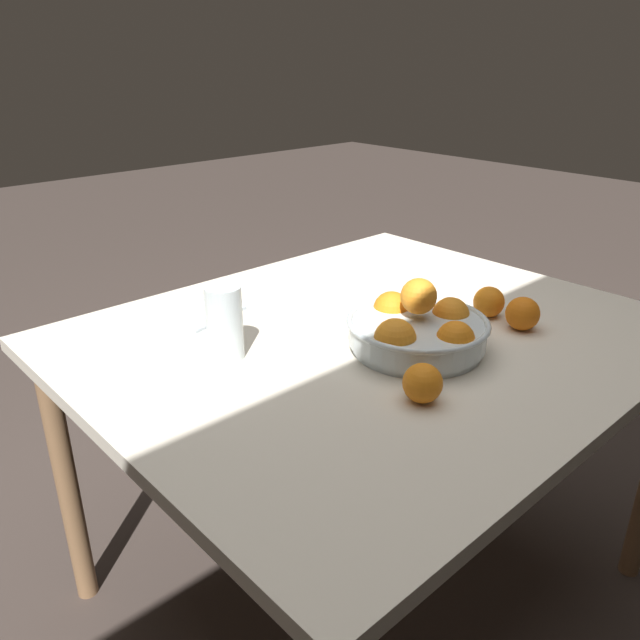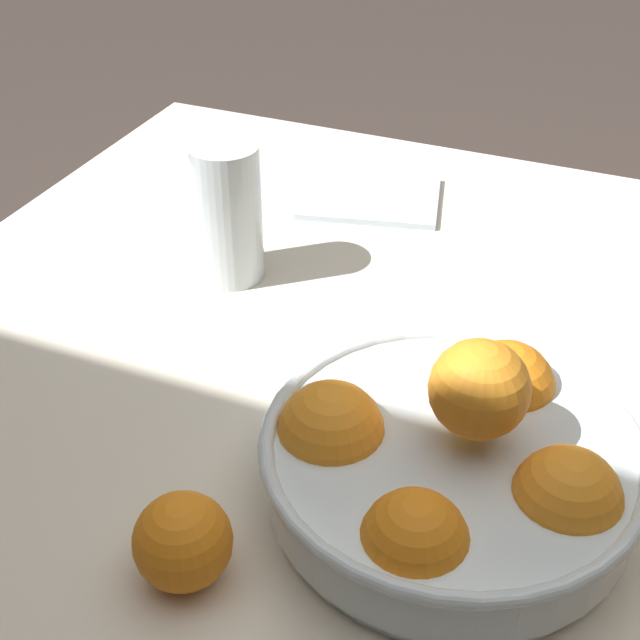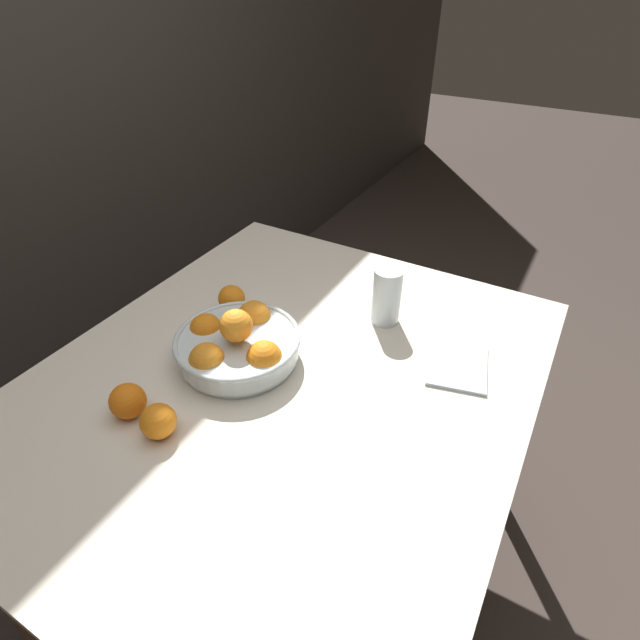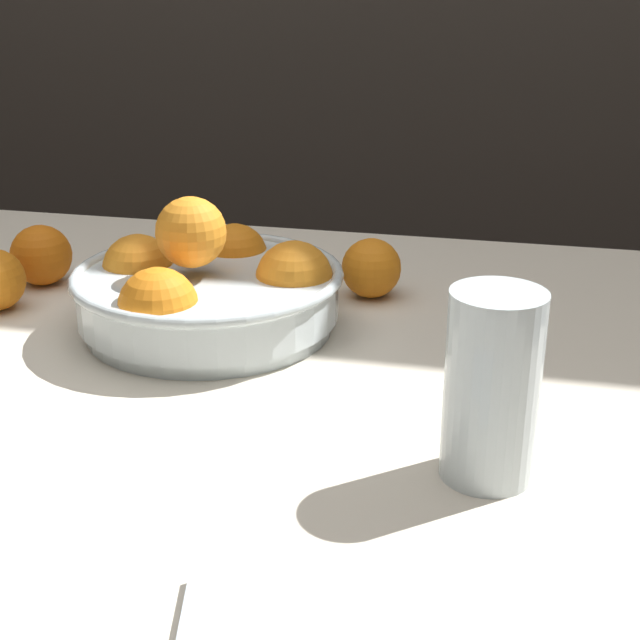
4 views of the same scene
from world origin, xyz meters
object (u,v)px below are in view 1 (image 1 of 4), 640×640
Objects in this scene: juice_glass at (225,325)px; orange_loose_near_bowl at (523,314)px; fruit_bowl at (417,330)px; orange_loose_front at (489,302)px; orange_loose_aside at (423,383)px.

juice_glass reaches higher than orange_loose_near_bowl.
fruit_bowl reaches higher than orange_loose_front.
juice_glass reaches higher than orange_loose_aside.
orange_loose_near_bowl is at bearing 84.64° from orange_loose_front.
juice_glass is at bearing -30.30° from orange_loose_near_bowl.
fruit_bowl is 0.26m from orange_loose_near_bowl.
juice_glass is 0.61m from orange_loose_front.
orange_loose_front is at bearing -95.36° from orange_loose_near_bowl.
juice_glass is at bearing -37.47° from fruit_bowl.
orange_loose_front is at bearing 157.51° from juice_glass.
orange_loose_near_bowl is (-0.25, 0.09, -0.01)m from fruit_bowl.
fruit_bowl is 0.38m from juice_glass.
fruit_bowl is at bearing 142.53° from juice_glass.
orange_loose_near_bowl reaches higher than orange_loose_aside.
orange_loose_aside is (0.15, 0.14, -0.01)m from fruit_bowl.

